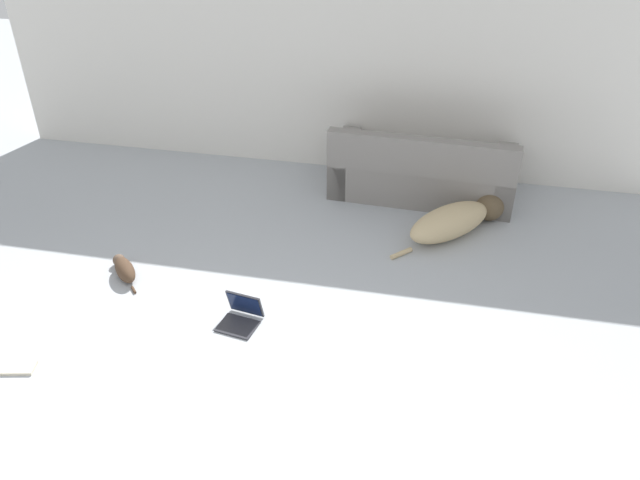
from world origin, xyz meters
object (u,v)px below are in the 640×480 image
(cat, at_px, (124,269))
(book_cream, at_px, (19,368))
(couch, at_px, (422,174))
(laptop_open, at_px, (242,313))
(dog, at_px, (457,219))

(cat, xyz_separation_m, book_cream, (-0.22, -1.23, -0.06))
(couch, relative_size, laptop_open, 5.61)
(cat, bearing_deg, laptop_open, -149.11)
(dog, relative_size, book_cream, 4.61)
(laptop_open, bearing_deg, cat, 172.08)
(couch, distance_m, cat, 3.17)
(cat, distance_m, laptop_open, 1.25)
(cat, relative_size, book_cream, 1.81)
(couch, height_order, cat, couch)
(couch, bearing_deg, dog, 122.44)
(couch, bearing_deg, cat, 42.48)
(couch, relative_size, dog, 1.69)
(couch, height_order, book_cream, couch)
(laptop_open, relative_size, book_cream, 1.39)
(laptop_open, bearing_deg, book_cream, -139.65)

